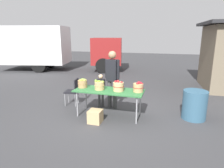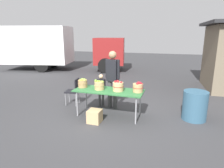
{
  "view_description": "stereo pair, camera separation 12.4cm",
  "coord_description": "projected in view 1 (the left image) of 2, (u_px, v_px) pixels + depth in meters",
  "views": [
    {
      "loc": [
        1.55,
        -4.9,
        2.22
      ],
      "look_at": [
        0.0,
        0.3,
        0.85
      ],
      "focal_mm": 31.16,
      "sensor_mm": 36.0,
      "label": 1
    },
    {
      "loc": [
        1.67,
        -4.86,
        2.22
      ],
      "look_at": [
        0.0,
        0.3,
        0.85
      ],
      "focal_mm": 31.16,
      "sensor_mm": 36.0,
      "label": 2
    }
  ],
  "objects": [
    {
      "name": "ground_plane",
      "position": [
        109.0,
        115.0,
        5.53
      ],
      "size": [
        40.0,
        40.0,
        0.0
      ],
      "primitive_type": "plane",
      "color": "#38383A"
    },
    {
      "name": "market_table",
      "position": [
        109.0,
        92.0,
        5.35
      ],
      "size": [
        1.9,
        0.76,
        0.75
      ],
      "color": "#2D6B38",
      "rests_on": "ground"
    },
    {
      "name": "apple_basket_green_0",
      "position": [
        83.0,
        83.0,
        5.58
      ],
      "size": [
        0.28,
        0.28,
        0.27
      ],
      "color": "#A87F51",
      "rests_on": "market_table"
    },
    {
      "name": "apple_basket_green_1",
      "position": [
        99.0,
        85.0,
        5.36
      ],
      "size": [
        0.29,
        0.29,
        0.28
      ],
      "color": "tan",
      "rests_on": "market_table"
    },
    {
      "name": "apple_basket_red_0",
      "position": [
        118.0,
        86.0,
        5.24
      ],
      "size": [
        0.3,
        0.3,
        0.29
      ],
      "color": "tan",
      "rests_on": "market_table"
    },
    {
      "name": "apple_basket_red_1",
      "position": [
        138.0,
        87.0,
        5.15
      ],
      "size": [
        0.28,
        0.28,
        0.28
      ],
      "color": "tan",
      "rests_on": "market_table"
    },
    {
      "name": "vendor_adult",
      "position": [
        112.0,
        75.0,
        5.89
      ],
      "size": [
        0.46,
        0.27,
        1.77
      ],
      "rotation": [
        0.0,
        0.0,
        3.01
      ],
      "color": "#3F3F3F",
      "rests_on": "ground"
    },
    {
      "name": "child_customer",
      "position": [
        101.0,
        88.0,
        6.09
      ],
      "size": [
        0.26,
        0.2,
        1.04
      ],
      "rotation": [
        0.0,
        0.0,
        3.56
      ],
      "color": "#3F3F3F",
      "rests_on": "ground"
    },
    {
      "name": "box_truck",
      "position": [
        51.0,
        47.0,
        12.45
      ],
      "size": [
        7.99,
        3.83,
        2.75
      ],
      "rotation": [
        0.0,
        0.0,
        0.23
      ],
      "color": "white",
      "rests_on": "ground"
    },
    {
      "name": "folding_chair",
      "position": [
        73.0,
        90.0,
        6.27
      ],
      "size": [
        0.46,
        0.46,
        0.86
      ],
      "rotation": [
        0.0,
        0.0,
        4.88
      ],
      "color": "black",
      "rests_on": "ground"
    },
    {
      "name": "trash_barrel",
      "position": [
        194.0,
        105.0,
        5.24
      ],
      "size": [
        0.63,
        0.63,
        0.79
      ],
      "primitive_type": "cylinder",
      "color": "#335972",
      "rests_on": "ground"
    },
    {
      "name": "produce_crate",
      "position": [
        95.0,
        116.0,
        5.05
      ],
      "size": [
        0.33,
        0.33,
        0.33
      ],
      "primitive_type": "cube",
      "color": "tan",
      "rests_on": "ground"
    }
  ]
}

